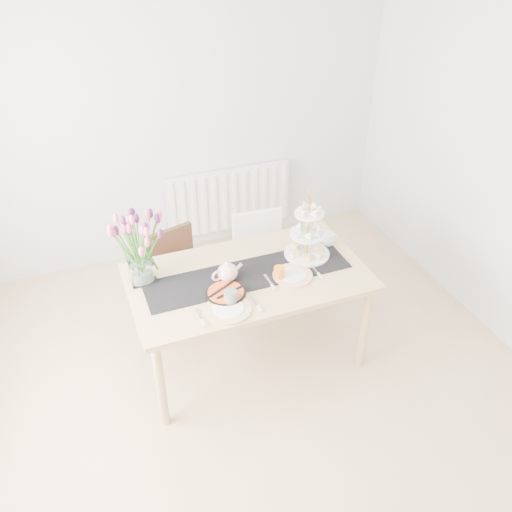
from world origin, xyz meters
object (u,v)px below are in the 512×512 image
object	(u,v)px
cake_stand	(308,239)
plate_right	(293,276)
radiator	(229,199)
mug_grey	(230,297)
mug_orange	(279,273)
plate_left	(228,309)
chair_white	(261,255)
dining_table	(248,284)
tulip_vase	(137,239)
tart_tin	(226,293)
chair_brown	(179,270)
cream_jug	(328,239)
teapot	(228,272)

from	to	relation	value
cake_stand	plate_right	world-z (taller)	cake_stand
radiator	mug_grey	world-z (taller)	mug_grey
mug_orange	mug_grey	bearing A→B (deg)	159.18
mug_orange	plate_left	bearing A→B (deg)	164.25
chair_white	mug_grey	bearing A→B (deg)	-120.11
dining_table	tulip_vase	xyz separation A→B (m)	(-0.67, 0.21, 0.40)
tart_tin	plate_left	size ratio (longest dim) A/B	0.89
cake_stand	tart_tin	size ratio (longest dim) A/B	1.81
plate_left	dining_table	bearing A→B (deg)	50.59
chair_brown	plate_left	size ratio (longest dim) A/B	2.62
chair_white	tart_tin	bearing A→B (deg)	-123.31
radiator	plate_right	xyz separation A→B (m)	(-0.12, -1.70, 0.31)
tart_tin	plate_left	world-z (taller)	tart_tin
chair_brown	tulip_vase	xyz separation A→B (m)	(-0.33, -0.44, 0.64)
mug_orange	radiator	bearing A→B (deg)	43.34
tart_tin	chair_brown	bearing A→B (deg)	99.34
dining_table	plate_left	bearing A→B (deg)	-129.41
chair_brown	plate_left	xyz separation A→B (m)	(0.10, -0.94, 0.32)
plate_left	plate_right	world-z (taller)	plate_left
radiator	cake_stand	xyz separation A→B (m)	(0.08, -1.51, 0.44)
radiator	mug_orange	world-z (taller)	mug_orange
radiator	tulip_vase	world-z (taller)	tulip_vase
dining_table	cream_jug	size ratio (longest dim) A/B	17.98
teapot	mug_orange	xyz separation A→B (m)	(0.33, -0.10, -0.02)
radiator	dining_table	bearing A→B (deg)	-104.00
teapot	cream_jug	xyz separation A→B (m)	(0.82, 0.16, -0.02)
plate_left	cream_jug	bearing A→B (deg)	25.70
mug_grey	plate_left	world-z (taller)	mug_grey
cake_stand	tart_tin	world-z (taller)	cake_stand
teapot	cream_jug	size ratio (longest dim) A/B	2.45
chair_brown	tulip_vase	distance (m)	0.84
cake_stand	plate_right	bearing A→B (deg)	-135.93
mug_orange	plate_right	bearing A→B (deg)	-47.32
chair_white	plate_right	xyz separation A→B (m)	(-0.05, -0.69, 0.29)
cake_stand	teapot	bearing A→B (deg)	-172.98
mug_grey	plate_right	distance (m)	0.50
tulip_vase	cake_stand	size ratio (longest dim) A/B	1.26
radiator	chair_brown	distance (m)	1.18
cake_stand	tulip_vase	bearing A→B (deg)	173.17
cake_stand	plate_left	bearing A→B (deg)	-152.99
chair_white	cream_jug	size ratio (longest dim) A/B	9.15
teapot	mug_grey	xyz separation A→B (m)	(-0.06, -0.23, -0.02)
chair_brown	tart_tin	size ratio (longest dim) A/B	2.93
dining_table	chair_brown	size ratio (longest dim) A/B	2.09
dining_table	cream_jug	world-z (taller)	cream_jug
cream_jug	plate_left	size ratio (longest dim) A/B	0.30
cake_stand	chair_white	bearing A→B (deg)	106.34
cake_stand	plate_left	size ratio (longest dim) A/B	1.62
cream_jug	tart_tin	world-z (taller)	cream_jug
dining_table	teapot	world-z (taller)	teapot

